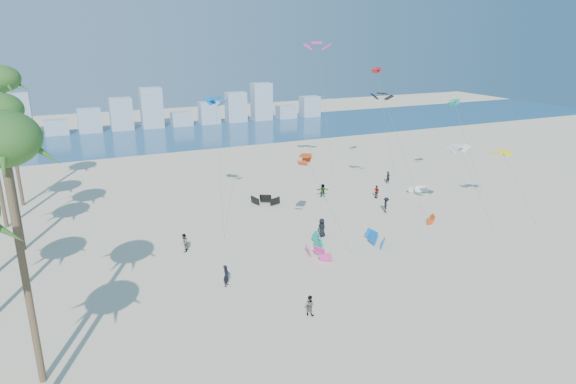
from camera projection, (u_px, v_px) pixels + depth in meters
name	position (u px, v px, depth m)	size (l,w,h in m)	color
ground	(344.00, 324.00, 34.33)	(220.00, 220.00, 0.00)	beige
ocean	(155.00, 137.00, 96.87)	(220.00, 220.00, 0.00)	navy
kitesurfer_near	(226.00, 276.00, 39.26)	(0.65, 0.42, 1.77)	black
kitesurfer_mid	(309.00, 305.00, 35.20)	(0.74, 0.58, 1.52)	gray
kitesurfers_far	(329.00, 207.00, 54.99)	(30.54, 13.22, 1.87)	black
grounded_kites	(337.00, 221.00, 51.82)	(22.60, 18.65, 1.10)	#F2359B
flying_kites	(362.00, 99.00, 55.48)	(33.76, 24.77, 18.64)	#EC430C
distant_skyline	(139.00, 114.00, 104.15)	(85.00, 3.00, 8.40)	#9EADBF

